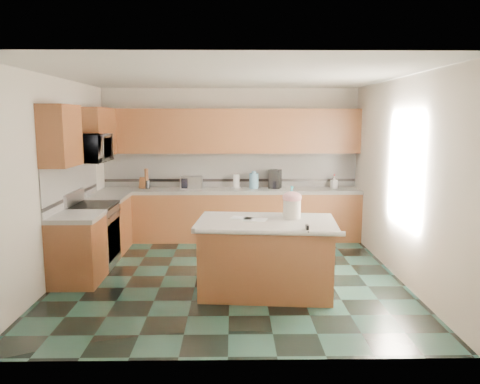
{
  "coord_description": "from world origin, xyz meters",
  "views": [
    {
      "loc": [
        0.05,
        -6.23,
        2.14
      ],
      "look_at": [
        0.15,
        0.35,
        1.12
      ],
      "focal_mm": 35.0,
      "sensor_mm": 36.0,
      "label": 1
    }
  ],
  "objects": [
    {
      "name": "wall_left",
      "position": [
        -2.32,
        0.0,
        1.35
      ],
      "size": [
        0.04,
        4.6,
        2.7
      ],
      "primitive_type": "cube",
      "color": "silver",
      "rests_on": "ground"
    },
    {
      "name": "clamp_handle",
      "position": [
        0.88,
        -1.17,
        0.91
      ],
      "size": [
        0.02,
        0.07,
        0.02
      ],
      "primitive_type": "cylinder",
      "rotation": [
        1.57,
        0.0,
        0.0
      ],
      "color": "black",
      "rests_on": "island_top"
    },
    {
      "name": "back_base_cab",
      "position": [
        0.0,
        2.0,
        0.43
      ],
      "size": [
        4.6,
        0.6,
        0.86
      ],
      "primitive_type": "cube",
      "color": "#4F2813",
      "rests_on": "ground"
    },
    {
      "name": "wall_back",
      "position": [
        0.0,
        2.32,
        1.35
      ],
      "size": [
        4.6,
        0.04,
        2.7
      ],
      "primitive_type": "cube",
      "color": "silver",
      "rests_on": "ground"
    },
    {
      "name": "floor",
      "position": [
        0.0,
        0.0,
        0.0
      ],
      "size": [
        4.6,
        4.6,
        0.0
      ],
      "primitive_type": "plane",
      "color": "black",
      "rests_on": "ground"
    },
    {
      "name": "coffee_maker",
      "position": [
        0.81,
        2.08,
        1.09
      ],
      "size": [
        0.26,
        0.27,
        0.34
      ],
      "primitive_type": "cube",
      "rotation": [
        0.0,
        0.0,
        -0.31
      ],
      "color": "black",
      "rests_on": "back_countertop"
    },
    {
      "name": "wall_front",
      "position": [
        0.0,
        -2.32,
        1.35
      ],
      "size": [
        4.6,
        0.04,
        2.7
      ],
      "primitive_type": "cube",
      "color": "silver",
      "rests_on": "ground"
    },
    {
      "name": "left_upper_cab_rear",
      "position": [
        -2.13,
        1.42,
        1.94
      ],
      "size": [
        0.33,
        1.09,
        0.78
      ],
      "primitive_type": "cube",
      "color": "#4F2813",
      "rests_on": "wall_left"
    },
    {
      "name": "left_base_cab_front",
      "position": [
        -2.0,
        -0.24,
        0.43
      ],
      "size": [
        0.6,
        0.72,
        0.86
      ],
      "primitive_type": "cube",
      "color": "#4F2813",
      "rests_on": "ground"
    },
    {
      "name": "window_light_proxy",
      "position": [
        2.29,
        -0.2,
        1.5
      ],
      "size": [
        0.02,
        1.4,
        1.1
      ],
      "primitive_type": "cube",
      "color": "white",
      "rests_on": "wall_right"
    },
    {
      "name": "back_countertop",
      "position": [
        0.0,
        2.0,
        0.89
      ],
      "size": [
        4.6,
        0.64,
        0.06
      ],
      "primitive_type": "cube",
      "color": "silver",
      "rests_on": "back_base_cab"
    },
    {
      "name": "paper_sheet_a",
      "position": [
        0.32,
        -0.58,
        0.92
      ],
      "size": [
        0.34,
        0.29,
        0.0
      ],
      "primitive_type": "cube",
      "rotation": [
        0.0,
        0.0,
        -0.28
      ],
      "color": "white",
      "rests_on": "island_top"
    },
    {
      "name": "coffee_carafe",
      "position": [
        0.81,
        2.03,
        0.99
      ],
      "size": [
        0.14,
        0.14,
        0.14
      ],
      "primitive_type": "cylinder",
      "color": "black",
      "rests_on": "back_countertop"
    },
    {
      "name": "range_handle",
      "position": [
        -1.68,
        0.5,
        0.78
      ],
      "size": [
        0.02,
        0.66,
        0.02
      ],
      "primitive_type": "cylinder",
      "rotation": [
        1.57,
        0.0,
        0.0
      ],
      "color": "#B7B7BC",
      "rests_on": "range_body"
    },
    {
      "name": "soap_back_cap",
      "position": [
        1.87,
        2.05,
        1.16
      ],
      "size": [
        0.02,
        0.02,
        0.03
      ],
      "primitive_type": "cylinder",
      "color": "red",
      "rests_on": "soap_bottle_back"
    },
    {
      "name": "paper_towel_base",
      "position": [
        0.11,
        2.1,
        0.93
      ],
      "size": [
        0.16,
        0.16,
        0.01
      ],
      "primitive_type": "cylinder",
      "color": "#B7B7BC",
      "rests_on": "back_countertop"
    },
    {
      "name": "utensil_crock",
      "position": [
        -1.5,
        2.08,
        0.99
      ],
      "size": [
        0.12,
        0.12,
        0.14
      ],
      "primitive_type": "cylinder",
      "color": "black",
      "rests_on": "back_countertop"
    },
    {
      "name": "soap_bottle_back",
      "position": [
        1.87,
        2.05,
        1.03
      ],
      "size": [
        0.12,
        0.12,
        0.23
      ],
      "primitive_type": "imported",
      "rotation": [
        0.0,
        0.0,
        0.17
      ],
      "color": "white",
      "rests_on": "back_countertop"
    },
    {
      "name": "paper_towel",
      "position": [
        0.11,
        2.1,
        1.04
      ],
      "size": [
        0.11,
        0.11,
        0.24
      ],
      "primitive_type": "cylinder",
      "color": "white",
      "rests_on": "back_countertop"
    },
    {
      "name": "back_backsplash",
      "position": [
        0.0,
        2.29,
        1.24
      ],
      "size": [
        4.6,
        0.02,
        0.63
      ],
      "primitive_type": "cube",
      "color": "silver",
      "rests_on": "back_countertop"
    },
    {
      "name": "island_bullnose",
      "position": [
        0.46,
        -1.13,
        0.89
      ],
      "size": [
        1.68,
        0.22,
        0.06
      ],
      "primitive_type": "cylinder",
      "rotation": [
        0.0,
        1.57,
        -0.09
      ],
      "color": "silver",
      "rests_on": "island_base"
    },
    {
      "name": "treat_jar",
      "position": [
        0.78,
        -0.52,
        1.04
      ],
      "size": [
        0.26,
        0.26,
        0.23
      ],
      "primitive_type": "cylinder",
      "rotation": [
        0.0,
        0.0,
        0.2
      ],
      "color": "silver",
      "rests_on": "island_top"
    },
    {
      "name": "range_oven_door",
      "position": [
        -1.71,
        0.5,
        0.4
      ],
      "size": [
        0.02,
        0.68,
        0.55
      ],
      "primitive_type": "cube",
      "color": "black",
      "rests_on": "range_body"
    },
    {
      "name": "ceiling",
      "position": [
        0.0,
        0.0,
        2.7
      ],
      "size": [
        4.6,
        4.6,
        0.0
      ],
      "primitive_type": "plane",
      "color": "white",
      "rests_on": "ground"
    },
    {
      "name": "back_accent_band",
      "position": [
        0.0,
        2.28,
        1.04
      ],
      "size": [
        4.6,
        0.01,
        0.05
      ],
      "primitive_type": "cube",
      "color": "black",
      "rests_on": "back_countertop"
    },
    {
      "name": "treat_jar_knob_end_l",
      "position": [
        0.74,
        -0.52,
        1.24
      ],
      "size": [
        0.04,
        0.04,
        0.04
      ],
      "primitive_type": "sphere",
      "color": "tan",
      "rests_on": "treat_jar_lid"
    },
    {
      "name": "left_counter_front",
      "position": [
        -2.0,
        -0.24,
        0.89
      ],
      "size": [
        0.64,
        0.72,
        0.06
      ],
      "primitive_type": "cube",
      "color": "silver",
      "rests_on": "left_base_cab_front"
    },
    {
      "name": "treat_jar_knob_end_r",
      "position": [
        0.82,
        -0.52,
        1.24
      ],
      "size": [
        0.04,
        0.04,
        0.04
      ],
      "primitive_type": "sphere",
      "color": "tan",
      "rests_on": "treat_jar_lid"
    },
    {
      "name": "utensil_bundle",
      "position": [
        -1.5,
        2.08,
        1.17
      ],
      "size": [
        0.07,
        0.07,
        0.21
      ],
      "primitive_type": "cylinder",
      "color": "#472814",
      "rests_on": "utensil_crock"
    },
    {
      "name": "island_top",
      "position": [
        0.46,
        -0.63,
        0.89
      ],
      "size": [
        1.77,
        1.16,
        0.06
      ],
      "primitive_type": "cube",
      "rotation": [
        0.0,
        0.0,
        -0.09
      ],
      "color": "silver",
      "rests_on": "island_base"
    },
    {
      "name": "treat_jar_knob",
      "position": [
        0.78,
        -0.52,
        1.24
      ],
      "size": [
        0.08,
        0.03,
        0.03
      ],
      "primitive_type": "cylinder",
      "rotation": [
        0.0,
        1.57,
        0.0
      ],
      "color": "tan",
      "rests_on": "treat_jar_lid"
    },
    {
      "name": "left_base_cab_rear",
      "position": [
        -2.0,
        1.29,
        0.43
      ],
      "size": [
        0.6,
        0.82,
        0.86
      ],
      "primitive_type": "cube",
      "color": "#4F2813",
      "rests_on": "ground"
    },
    {
      "name": "microwave",
      "position": [
        -2.0,
        0.5,
        1.73
      ],
      "size": [
        0.5,
        0.73,
        0.41
      ],
      "primitive_type": "imported",
      "rotation": [
        0.0,
        0.0,
        1.57
      ],
      "color": "#B7B7BC",
      "rests_on": "wall_left"
    },
    {
      "name": "left_upper_cab_front",
      "position": [
        -2.13,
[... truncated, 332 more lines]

